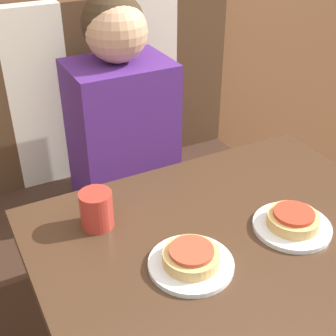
# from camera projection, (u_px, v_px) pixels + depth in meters

# --- Properties ---
(booth_seat) EXTENTS (1.11, 0.55, 0.44)m
(booth_seat) POSITION_uv_depth(u_px,v_px,m) (128.00, 238.00, 1.90)
(booth_seat) COLOR #382319
(booth_seat) RESTS_ON ground_plane
(booth_backrest) EXTENTS (1.11, 0.07, 0.67)m
(booth_backrest) POSITION_uv_depth(u_px,v_px,m) (96.00, 89.00, 1.79)
(booth_backrest) COLOR #4C331E
(booth_backrest) RESTS_ON booth_seat
(dining_table) EXTENTS (0.92, 0.73, 0.74)m
(dining_table) POSITION_uv_depth(u_px,v_px,m) (233.00, 271.00, 1.15)
(dining_table) COLOR #422B1C
(dining_table) RESTS_ON ground_plane
(person) EXTENTS (0.34, 0.26, 0.73)m
(person) POSITION_uv_depth(u_px,v_px,m) (120.00, 107.00, 1.60)
(person) COLOR #4C237A
(person) RESTS_ON booth_seat
(plate_left) EXTENTS (0.19, 0.19, 0.01)m
(plate_left) POSITION_uv_depth(u_px,v_px,m) (191.00, 264.00, 1.02)
(plate_left) COLOR white
(plate_left) RESTS_ON dining_table
(plate_right) EXTENTS (0.19, 0.19, 0.01)m
(plate_right) POSITION_uv_depth(u_px,v_px,m) (292.00, 226.00, 1.13)
(plate_right) COLOR white
(plate_right) RESTS_ON dining_table
(pizza_left) EXTENTS (0.12, 0.12, 0.04)m
(pizza_left) POSITION_uv_depth(u_px,v_px,m) (191.00, 256.00, 1.01)
(pizza_left) COLOR tan
(pizza_left) RESTS_ON plate_left
(pizza_right) EXTENTS (0.12, 0.12, 0.04)m
(pizza_right) POSITION_uv_depth(u_px,v_px,m) (293.00, 219.00, 1.12)
(pizza_right) COLOR tan
(pizza_right) RESTS_ON plate_right
(drinking_cup) EXTENTS (0.08, 0.08, 0.09)m
(drinking_cup) POSITION_uv_depth(u_px,v_px,m) (97.00, 210.00, 1.12)
(drinking_cup) COLOR #B23328
(drinking_cup) RESTS_ON dining_table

